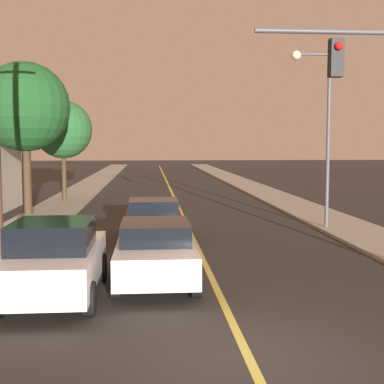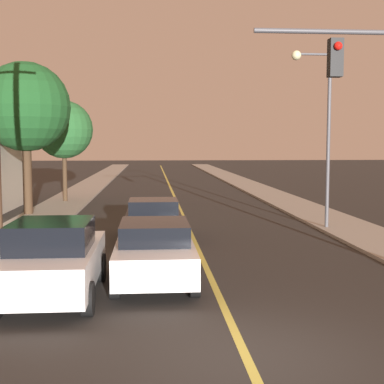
% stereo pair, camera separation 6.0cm
% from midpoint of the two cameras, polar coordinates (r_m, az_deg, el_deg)
% --- Properties ---
extents(ground_plane, '(200.00, 200.00, 0.00)m').
position_cam_midpoint_polar(ground_plane, '(8.74, 5.99, -17.16)').
color(ground_plane, '#2D2B28').
extents(road_surface, '(9.89, 80.00, 0.01)m').
position_cam_midpoint_polar(road_surface, '(44.10, -2.45, 0.85)').
color(road_surface, '#2D2B28').
rests_on(road_surface, ground).
extents(sidewalk_left, '(2.50, 80.00, 0.12)m').
position_cam_midpoint_polar(sidewalk_left, '(44.32, -10.48, 0.86)').
color(sidewalk_left, '#9E998E').
rests_on(sidewalk_left, ground).
extents(sidewalk_right, '(2.50, 80.00, 0.12)m').
position_cam_midpoint_polar(sidewalk_right, '(44.73, 5.50, 0.96)').
color(sidewalk_right, '#9E998E').
rests_on(sidewalk_right, ground).
extents(car_near_lane_front, '(1.94, 4.49, 1.48)m').
position_cam_midpoint_polar(car_near_lane_front, '(12.91, -3.88, -6.19)').
color(car_near_lane_front, white).
rests_on(car_near_lane_front, ground).
extents(car_near_lane_second, '(2.00, 3.87, 1.41)m').
position_cam_midpoint_polar(car_near_lane_second, '(18.57, -4.04, -2.82)').
color(car_near_lane_second, black).
rests_on(car_near_lane_second, ground).
extents(car_outer_lane_front, '(1.97, 4.24, 1.69)m').
position_cam_midpoint_polar(car_outer_lane_front, '(11.90, -14.44, -6.95)').
color(car_outer_lane_front, white).
rests_on(car_outer_lane_front, ground).
extents(streetlamp_right, '(1.55, 0.36, 6.69)m').
position_cam_midpoint_polar(streetlamp_right, '(21.00, 13.55, 8.04)').
color(streetlamp_right, '#47474C').
rests_on(streetlamp_right, ground).
extents(tree_left_near, '(3.21, 3.21, 5.60)m').
position_cam_midpoint_polar(tree_left_near, '(30.68, -13.46, 6.47)').
color(tree_left_near, '#3D2B1C').
rests_on(tree_left_near, ground).
extents(tree_left_far, '(4.03, 4.03, 6.88)m').
position_cam_midpoint_polar(tree_left_far, '(25.53, -17.27, 8.62)').
color(tree_left_far, '#3D2B1C').
rests_on(tree_left_far, ground).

